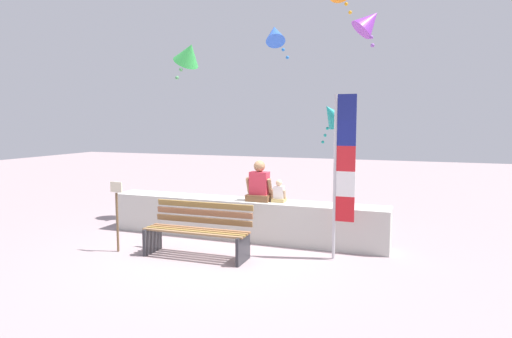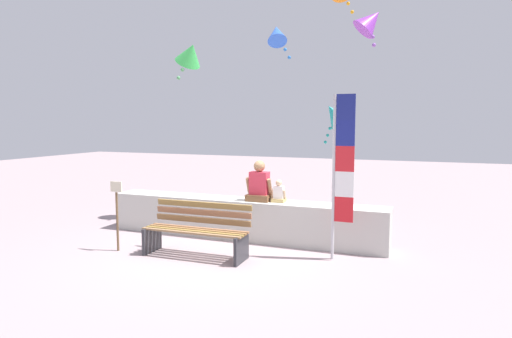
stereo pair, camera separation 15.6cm
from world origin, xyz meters
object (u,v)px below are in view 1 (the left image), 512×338
at_px(person_child, 279,193).
at_px(flag_banner, 341,167).
at_px(park_bench, 198,231).
at_px(kite_purple, 369,22).
at_px(kite_green, 189,54).
at_px(sign_post, 117,210).
at_px(person_adult, 259,185).
at_px(kite_teal, 332,114).
at_px(kite_blue, 275,34).

height_order(person_child, flag_banner, flag_banner).
distance_m(park_bench, person_child, 1.72).
distance_m(flag_banner, kite_purple, 3.84).
xyz_separation_m(park_bench, flag_banner, (2.26, 0.64, 1.11)).
xyz_separation_m(kite_green, sign_post, (-0.01, -2.60, -3.01)).
distance_m(person_adult, kite_teal, 3.78).
bearing_deg(park_bench, kite_blue, 87.81).
relative_size(person_adult, kite_purple, 0.82).
distance_m(kite_blue, sign_post, 5.54).
height_order(kite_teal, kite_purple, kite_purple).
bearing_deg(park_bench, flag_banner, 15.84).
bearing_deg(sign_post, kite_blue, 68.28).
bearing_deg(kite_green, flag_banner, -24.65).
bearing_deg(kite_green, kite_blue, 40.60).
height_order(person_adult, kite_green, kite_green).
distance_m(park_bench, sign_post, 1.49).
bearing_deg(sign_post, kite_green, 89.82).
relative_size(person_adult, kite_green, 0.82).
bearing_deg(kite_green, person_adult, -26.63).
relative_size(kite_teal, kite_green, 1.23).
distance_m(flag_banner, kite_green, 4.61).
distance_m(person_adult, sign_post, 2.61).
distance_m(kite_green, sign_post, 3.98).
xyz_separation_m(kite_teal, kite_blue, (-1.17, -1.09, 1.86)).
bearing_deg(kite_purple, person_adult, -131.39).
bearing_deg(person_child, flag_banner, -27.99).
bearing_deg(person_adult, kite_blue, 101.35).
bearing_deg(kite_blue, person_child, -69.94).
bearing_deg(park_bench, kite_purple, 54.44).
xyz_separation_m(person_child, kite_green, (-2.42, 1.02, 2.81)).
relative_size(park_bench, kite_green, 1.94).
height_order(person_adult, kite_blue, kite_blue).
bearing_deg(person_child, kite_blue, 110.06).
bearing_deg(kite_blue, flag_banner, -54.97).
bearing_deg(kite_purple, flag_banner, -91.58).
distance_m(person_child, kite_blue, 4.20).
xyz_separation_m(person_child, flag_banner, (1.26, -0.67, 0.61)).
distance_m(person_adult, flag_banner, 1.84).
height_order(kite_green, kite_blue, kite_blue).
xyz_separation_m(person_adult, person_child, (0.39, 0.00, -0.14)).
distance_m(person_child, flag_banner, 1.55).
height_order(kite_teal, sign_post, kite_teal).
xyz_separation_m(person_adult, sign_post, (-2.04, -1.58, -0.33)).
relative_size(kite_teal, kite_purple, 1.22).
xyz_separation_m(person_child, kite_purple, (1.33, 1.95, 3.41)).
relative_size(person_child, flag_banner, 0.16).
distance_m(person_adult, kite_green, 3.51).
relative_size(park_bench, person_adult, 2.36).
xyz_separation_m(person_adult, kite_green, (-2.03, 1.02, 2.68)).
relative_size(kite_teal, sign_post, 0.93).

